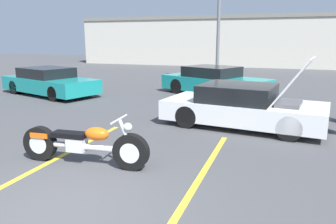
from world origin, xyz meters
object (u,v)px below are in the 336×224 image
object	(u,v)px
parked_car_left_row	(49,82)
parked_car_right_row	(214,81)
light_pole	(221,9)
motorcycle	(83,144)
show_car_hood_open	(244,106)

from	to	relation	value
parked_car_left_row	parked_car_right_row	bearing A→B (deg)	36.74
light_pole	motorcycle	bearing A→B (deg)	-90.96
light_pole	show_car_hood_open	size ratio (longest dim) A/B	1.57
motorcycle	parked_car_right_row	size ratio (longest dim) A/B	0.53
light_pole	motorcycle	xyz separation A→B (m)	(-0.21, -12.76, -3.53)
motorcycle	show_car_hood_open	distance (m)	4.73
parked_car_right_row	parked_car_left_row	xyz separation A→B (m)	(-6.82, -2.37, -0.03)
motorcycle	show_car_hood_open	world-z (taller)	show_car_hood_open
show_car_hood_open	light_pole	bearing A→B (deg)	112.57
motorcycle	parked_car_right_row	bearing A→B (deg)	81.25
light_pole	motorcycle	distance (m)	13.24
motorcycle	show_car_hood_open	size ratio (longest dim) A/B	0.58
light_pole	parked_car_right_row	bearing A→B (deg)	-81.96
parked_car_right_row	parked_car_left_row	distance (m)	7.22
motorcycle	parked_car_left_row	world-z (taller)	parked_car_left_row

